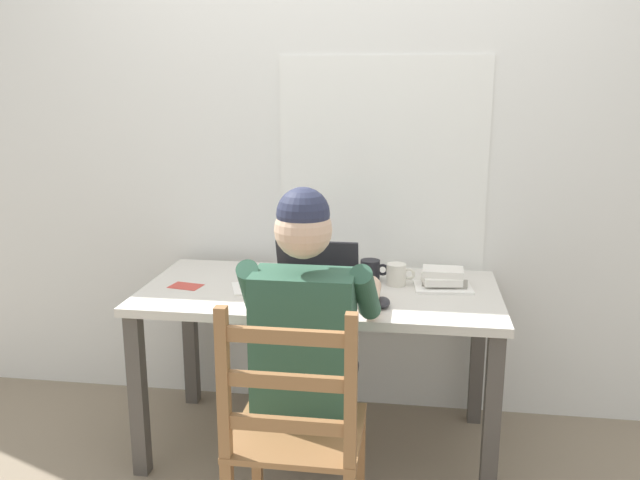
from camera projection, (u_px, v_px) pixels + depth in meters
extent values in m
plane|color=gray|center=(320.00, 444.00, 2.93)|extent=(8.00, 8.00, 0.00)
cube|color=silver|center=(334.00, 139.00, 3.05)|extent=(6.00, 0.04, 2.60)
cube|color=white|center=(382.00, 165.00, 3.02)|extent=(0.94, 0.01, 0.97)
cube|color=beige|center=(380.00, 271.00, 3.13)|extent=(1.00, 0.06, 0.04)
cube|color=beige|center=(320.00, 293.00, 2.76)|extent=(1.47, 0.73, 0.03)
cube|color=#4C4742|center=(138.00, 395.00, 2.64)|extent=(0.06, 0.06, 0.69)
cube|color=#4C4742|center=(492.00, 420.00, 2.45)|extent=(0.06, 0.06, 0.69)
cube|color=#4C4742|center=(190.00, 337.00, 3.25)|extent=(0.06, 0.06, 0.69)
cube|color=#4C4742|center=(477.00, 353.00, 3.05)|extent=(0.06, 0.06, 0.69)
cube|color=#2D5642|center=(304.00, 344.00, 2.24)|extent=(0.34, 0.20, 0.50)
sphere|color=#DBB293|center=(303.00, 230.00, 2.15)|extent=(0.19, 0.19, 0.19)
sphere|color=#282D47|center=(303.00, 214.00, 2.13)|extent=(0.17, 0.17, 0.17)
cube|color=#282D47|center=(307.00, 215.00, 2.22)|extent=(0.13, 0.10, 0.01)
cylinder|color=#38383D|center=(290.00, 384.00, 2.50)|extent=(0.13, 0.40, 0.13)
cylinder|color=#38383D|center=(337.00, 387.00, 2.48)|extent=(0.13, 0.40, 0.13)
cylinder|color=#38383D|center=(299.00, 413.00, 2.75)|extent=(0.10, 0.10, 0.45)
cylinder|color=#38383D|center=(343.00, 416.00, 2.72)|extent=(0.10, 0.10, 0.45)
cylinder|color=#2D5642|center=(252.00, 288.00, 2.31)|extent=(0.10, 0.25, 0.24)
cylinder|color=#DBB293|center=(267.00, 292.00, 2.56)|extent=(0.07, 0.28, 0.07)
sphere|color=#DBB293|center=(277.00, 281.00, 2.69)|extent=(0.08, 0.08, 0.08)
cylinder|color=#2D5642|center=(366.00, 293.00, 2.26)|extent=(0.10, 0.25, 0.24)
cylinder|color=#DBB293|center=(370.00, 296.00, 2.50)|extent=(0.07, 0.28, 0.07)
sphere|color=#DBB293|center=(370.00, 285.00, 2.64)|extent=(0.08, 0.08, 0.08)
cube|color=olive|center=(298.00, 432.00, 2.18)|extent=(0.42, 0.42, 0.02)
cube|color=olive|center=(360.00, 465.00, 2.39)|extent=(0.04, 0.04, 0.43)
cube|color=olive|center=(257.00, 457.00, 2.45)|extent=(0.04, 0.04, 0.43)
cube|color=olive|center=(351.00, 392.00, 1.92)|extent=(0.04, 0.04, 0.48)
cube|color=olive|center=(223.00, 383.00, 1.97)|extent=(0.04, 0.04, 0.48)
cube|color=olive|center=(287.00, 425.00, 1.97)|extent=(0.36, 0.02, 0.04)
cube|color=olive|center=(286.00, 381.00, 1.94)|extent=(0.36, 0.02, 0.04)
cube|color=olive|center=(286.00, 336.00, 1.90)|extent=(0.36, 0.02, 0.04)
cube|color=#232328|center=(311.00, 303.00, 2.55)|extent=(0.33, 0.23, 0.02)
cube|color=#38383D|center=(311.00, 301.00, 2.55)|extent=(0.29, 0.17, 0.00)
cube|color=#232328|center=(317.00, 265.00, 2.67)|extent=(0.33, 0.08, 0.21)
cube|color=#99A8B2|center=(317.00, 265.00, 2.67)|extent=(0.29, 0.06, 0.18)
ellipsoid|color=#232328|center=(382.00, 302.00, 2.54)|extent=(0.06, 0.10, 0.03)
cylinder|color=silver|center=(396.00, 274.00, 2.80)|extent=(0.08, 0.08, 0.09)
torus|color=silver|center=(409.00, 274.00, 2.79)|extent=(0.05, 0.01, 0.05)
cylinder|color=black|center=(370.00, 270.00, 2.86)|extent=(0.08, 0.08, 0.09)
torus|color=black|center=(383.00, 270.00, 2.85)|extent=(0.05, 0.01, 0.05)
cube|color=gray|center=(445.00, 284.00, 2.79)|extent=(0.19, 0.13, 0.02)
cube|color=white|center=(442.00, 279.00, 2.77)|extent=(0.17, 0.15, 0.03)
cube|color=white|center=(443.00, 272.00, 2.77)|extent=(0.17, 0.12, 0.03)
cube|color=white|center=(443.00, 287.00, 2.76)|extent=(0.25, 0.19, 0.01)
cube|color=white|center=(262.00, 287.00, 2.76)|extent=(0.28, 0.24, 0.01)
cube|color=#C63D33|center=(186.00, 286.00, 2.79)|extent=(0.14, 0.11, 0.00)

